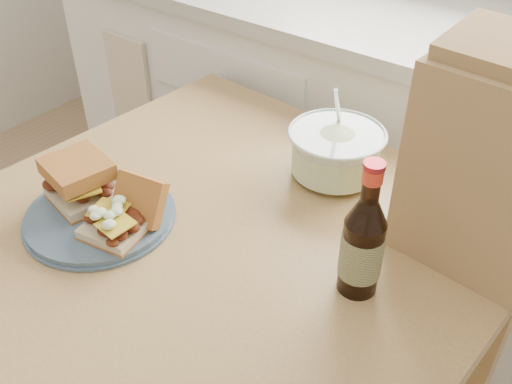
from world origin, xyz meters
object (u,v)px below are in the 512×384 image
Objects in this scene: coleslaw_bowl at (335,154)px; paper_bag at (500,171)px; plate at (100,216)px; beer_bottle at (362,245)px; dining_table at (214,280)px.

coleslaw_bowl is 0.34m from paper_bag.
coleslaw_bowl is (0.26, 0.39, 0.04)m from plate.
plate is 1.12× the size of beer_bottle.
beer_bottle is (0.46, 0.14, 0.08)m from plate.
beer_bottle is 0.70× the size of paper_bag.
plate is 0.47m from coleslaw_bowl.
dining_table is 2.92× the size of paper_bag.
beer_bottle reaches higher than dining_table.
plate is 0.79× the size of paper_bag.
plate reaches higher than dining_table.
paper_bag reaches higher than coleslaw_bowl.
dining_table is 5.12× the size of coleslaw_bowl.
paper_bag is at bearing 30.09° from plate.
coleslaw_bowl is 0.57× the size of paper_bag.
paper_bag is at bearing -9.11° from coleslaw_bowl.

